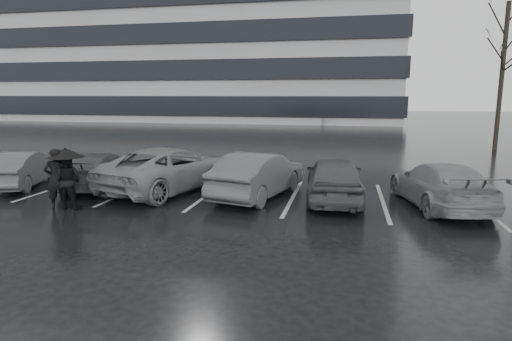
{
  "coord_description": "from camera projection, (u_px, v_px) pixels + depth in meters",
  "views": [
    {
      "loc": [
        2.2,
        -10.94,
        3.27
      ],
      "look_at": [
        -0.31,
        1.0,
        1.1
      ],
      "focal_mm": 30.0,
      "sensor_mm": 36.0,
      "label": 1
    }
  ],
  "objects": [
    {
      "name": "pedestrian_right",
      "position": [
        68.0,
        181.0,
        12.36
      ],
      "size": [
        0.8,
        0.62,
        1.64
      ],
      "primitive_type": "imported",
      "rotation": [
        0.0,
        0.0,
        3.15
      ],
      "color": "black",
      "rests_on": "ground"
    },
    {
      "name": "ground",
      "position": [
        260.0,
        217.0,
        11.56
      ],
      "size": [
        160.0,
        160.0,
        0.0
      ],
      "primitive_type": "plane",
      "color": "black",
      "rests_on": "ground"
    },
    {
      "name": "office_building",
      "position": [
        174.0,
        14.0,
        59.75
      ],
      "size": [
        61.0,
        26.0,
        29.0
      ],
      "color": "#9C9C9F",
      "rests_on": "ground"
    },
    {
      "name": "pedestrian_left",
      "position": [
        56.0,
        178.0,
        12.35
      ],
      "size": [
        0.76,
        0.75,
        1.76
      ],
      "primitive_type": "imported",
      "rotation": [
        0.0,
        0.0,
        3.91
      ],
      "color": "black",
      "rests_on": "ground"
    },
    {
      "name": "tree_north",
      "position": [
        502.0,
        78.0,
        24.96
      ],
      "size": [
        0.26,
        0.26,
        8.5
      ],
      "primitive_type": "cylinder",
      "color": "black",
      "rests_on": "ground"
    },
    {
      "name": "car_west_b",
      "position": [
        169.0,
        169.0,
        14.74
      ],
      "size": [
        3.95,
        5.88,
        1.5
      ],
      "primitive_type": "imported",
      "rotation": [
        0.0,
        0.0,
        2.85
      ],
      "color": "#535356",
      "rests_on": "ground"
    },
    {
      "name": "stall_stripes",
      "position": [
        251.0,
        195.0,
        14.13
      ],
      "size": [
        19.72,
        5.0,
        0.0
      ],
      "color": "#A3A3A5",
      "rests_on": "ground"
    },
    {
      "name": "car_main",
      "position": [
        334.0,
        178.0,
        13.23
      ],
      "size": [
        1.97,
        4.28,
        1.42
      ],
      "primitive_type": "imported",
      "rotation": [
        0.0,
        0.0,
        3.21
      ],
      "color": "black",
      "rests_on": "ground"
    },
    {
      "name": "car_west_c",
      "position": [
        100.0,
        170.0,
        15.31
      ],
      "size": [
        2.47,
        4.51,
        1.24
      ],
      "primitive_type": "imported",
      "rotation": [
        0.0,
        0.0,
        3.32
      ],
      "color": "black",
      "rests_on": "ground"
    },
    {
      "name": "car_west_d",
      "position": [
        21.0,
        169.0,
        15.34
      ],
      "size": [
        2.5,
        4.09,
        1.27
      ],
      "primitive_type": "imported",
      "rotation": [
        0.0,
        0.0,
        3.46
      ],
      "color": "#2C2C2E",
      "rests_on": "ground"
    },
    {
      "name": "umbrella",
      "position": [
        65.0,
        153.0,
        12.29
      ],
      "size": [
        1.05,
        1.05,
        1.78
      ],
      "color": "black",
      "rests_on": "ground"
    },
    {
      "name": "car_west_a",
      "position": [
        258.0,
        175.0,
        13.8
      ],
      "size": [
        2.52,
        4.64,
        1.45
      ],
      "primitive_type": "imported",
      "rotation": [
        0.0,
        0.0,
        2.91
      ],
      "color": "#2C2C2E",
      "rests_on": "ground"
    },
    {
      "name": "car_east",
      "position": [
        440.0,
        185.0,
        12.57
      ],
      "size": [
        2.71,
        4.82,
        1.32
      ],
      "primitive_type": "imported",
      "rotation": [
        0.0,
        0.0,
        3.34
      ],
      "color": "#535356",
      "rests_on": "ground"
    }
  ]
}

